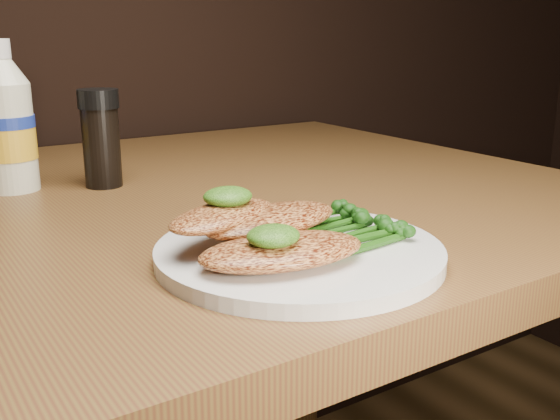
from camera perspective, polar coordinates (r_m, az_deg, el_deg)
plate at (r=0.54m, az=1.70°, el=-3.74°), size 0.24×0.24×0.01m
chicken_front at (r=0.49m, az=0.20°, el=-3.63°), size 0.14×0.09×0.02m
chicken_mid at (r=0.54m, az=-0.75°, el=-0.86°), size 0.14×0.08×0.02m
chicken_back at (r=0.53m, az=-5.05°, el=-0.50°), size 0.12×0.09×0.02m
pesto_front at (r=0.47m, az=-0.60°, el=-2.29°), size 0.04×0.04×0.02m
pesto_back at (r=0.53m, az=-4.64°, el=1.20°), size 0.04×0.04×0.02m
broccolini_bundle at (r=0.55m, az=4.83°, el=-1.55°), size 0.13×0.12×0.02m
mayo_bottle at (r=0.81m, az=-23.01°, el=7.59°), size 0.06×0.06×0.17m
pepper_grinder at (r=0.80m, az=-15.51°, el=6.09°), size 0.06×0.06×0.12m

